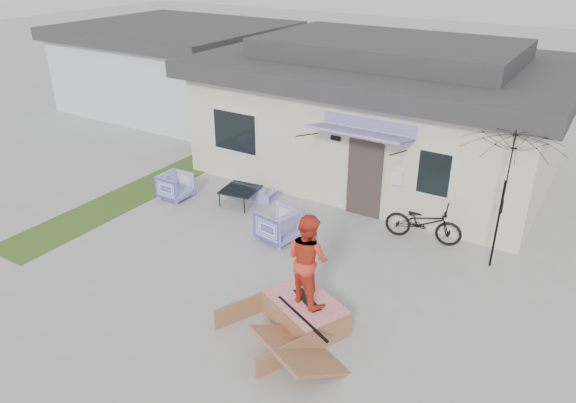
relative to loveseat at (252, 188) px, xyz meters
The scene contains 13 objects.
ground 4.35m from the loveseat, 60.25° to the right, with size 90.00×90.00×0.00m, color #989897.
grass_strip 3.53m from the loveseat, 149.83° to the right, with size 1.40×8.00×0.01m, color #31501C.
house 5.02m from the loveseat, 62.96° to the left, with size 10.80×8.49×4.10m.
neighbor_house 10.52m from the loveseat, 143.26° to the left, with size 8.60×7.60×3.50m.
loveseat is the anchor object (origin of this frame).
armchair_left 2.17m from the loveseat, 147.28° to the right, with size 0.79×0.74×0.81m, color #3432B1.
armchair_right 2.55m from the loveseat, 39.90° to the right, with size 0.87×0.81×0.89m, color #3432B1.
coffee_table 0.52m from the loveseat, 90.57° to the right, with size 0.95×0.95×0.47m, color black.
bicycle 4.99m from the loveseat, ahead, with size 0.65×1.87×1.20m, color black.
patio_umbrella 6.85m from the loveseat, ahead, with size 2.58×2.47×2.20m.
skate_ramp 5.85m from the loveseat, 44.60° to the right, with size 1.53×2.04×0.51m, color brown, non-canonical shape.
skateboard 5.84m from the loveseat, 44.13° to the right, with size 0.79×0.20×0.05m, color black.
skater 5.95m from the loveseat, 44.13° to the right, with size 0.88×0.68×1.80m, color red.
Camera 1 is at (6.18, -7.62, 6.65)m, focal length 33.74 mm.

